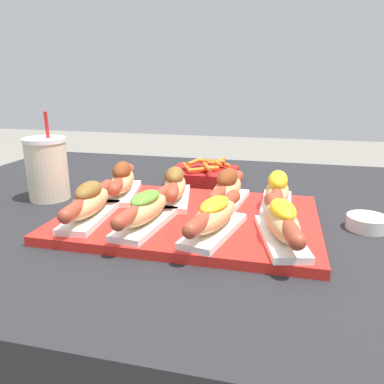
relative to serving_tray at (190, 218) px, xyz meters
name	(u,v)px	position (x,y,z in m)	size (l,w,h in m)	color
patio_table	(197,339)	(-0.01, 0.11, -0.38)	(1.45, 1.02, 0.74)	#232326
serving_tray	(190,218)	(0.00, 0.00, 0.00)	(0.50, 0.36, 0.02)	red
hot_dog_0	(90,202)	(-0.18, -0.07, 0.04)	(0.07, 0.22, 0.07)	white
hot_dog_1	(146,209)	(-0.06, -0.08, 0.04)	(0.08, 0.22, 0.06)	white
hot_dog_2	(215,216)	(0.07, -0.09, 0.04)	(0.10, 0.21, 0.06)	white
hot_dog_3	(282,222)	(0.18, -0.09, 0.04)	(0.10, 0.21, 0.07)	white
hot_dog_4	(122,181)	(-0.18, 0.08, 0.04)	(0.10, 0.21, 0.08)	white
hot_dog_5	(175,186)	(-0.05, 0.07, 0.04)	(0.09, 0.21, 0.08)	white
hot_dog_6	(227,189)	(0.06, 0.07, 0.04)	(0.08, 0.22, 0.08)	white
hot_dog_7	(277,191)	(0.17, 0.08, 0.04)	(0.06, 0.22, 0.08)	white
sauce_bowl	(367,222)	(0.34, 0.04, 0.01)	(0.08, 0.08, 0.03)	silver
drink_cup	(47,169)	(-0.37, 0.07, 0.07)	(0.10, 0.10, 0.21)	beige
fries_basket	(204,175)	(-0.04, 0.31, 0.01)	(0.18, 0.16, 0.06)	#B21919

